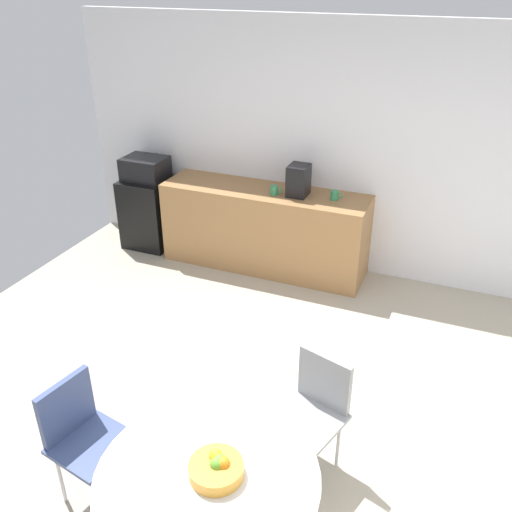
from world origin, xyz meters
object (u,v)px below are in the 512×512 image
at_px(chair_gray, 316,402).
at_px(coffee_maker, 298,180).
at_px(mug_white, 275,190).
at_px(mini_fridge, 150,212).
at_px(round_table, 208,493).
at_px(mug_green, 335,195).
at_px(microwave, 145,169).
at_px(chair_navy, 80,428).
at_px(fruit_bowl, 217,468).

relative_size(chair_gray, coffee_maker, 2.59).
xyz_separation_m(mug_white, coffee_maker, (0.23, 0.08, 0.11)).
xyz_separation_m(mini_fridge, round_table, (2.50, -3.39, 0.21)).
xyz_separation_m(mini_fridge, chair_gray, (2.79, -2.44, 0.11)).
distance_m(round_table, mug_green, 3.44).
height_order(mug_white, mug_green, same).
bearing_deg(coffee_maker, mini_fridge, 180.00).
xyz_separation_m(microwave, coffee_maker, (1.84, 0.00, 0.11)).
xyz_separation_m(mini_fridge, coffee_maker, (1.84, 0.00, 0.65)).
relative_size(chair_gray, mug_green, 6.43).
xyz_separation_m(round_table, chair_navy, (-0.97, 0.18, -0.10)).
xyz_separation_m(mini_fridge, microwave, (0.00, 0.00, 0.54)).
relative_size(chair_gray, mug_white, 6.43).
bearing_deg(round_table, chair_navy, 169.27).
distance_m(chair_navy, mug_green, 3.33).
bearing_deg(round_table, mug_white, 105.13).
bearing_deg(mug_white, round_table, -74.87).
bearing_deg(mug_white, chair_gray, -63.46).
relative_size(mini_fridge, mug_green, 6.33).
xyz_separation_m(round_table, chair_gray, (0.29, 0.94, -0.10)).
relative_size(microwave, fruit_bowl, 1.73).
relative_size(microwave, mug_white, 3.72).
bearing_deg(mini_fridge, coffee_maker, 0.00).
distance_m(round_table, coffee_maker, 3.48).
xyz_separation_m(chair_navy, mug_white, (0.07, 3.13, 0.43)).
relative_size(fruit_bowl, coffee_maker, 0.87).
distance_m(chair_navy, fruit_bowl, 1.06).
bearing_deg(mug_green, round_table, -85.23).
height_order(fruit_bowl, coffee_maker, coffee_maker).
relative_size(chair_navy, fruit_bowl, 2.99).
bearing_deg(fruit_bowl, mini_fridge, 127.08).
height_order(mug_white, coffee_maker, coffee_maker).
xyz_separation_m(microwave, round_table, (2.50, -3.39, -0.33)).
xyz_separation_m(chair_gray, mug_green, (-0.57, 2.47, 0.43)).
bearing_deg(mug_green, chair_gray, -76.96).
xyz_separation_m(mug_white, mug_green, (0.61, 0.10, 0.00)).
bearing_deg(round_table, chair_gray, 73.03).
bearing_deg(chair_gray, mini_fridge, 138.76).
xyz_separation_m(mini_fridge, mug_white, (1.60, -0.08, 0.54)).
bearing_deg(microwave, mug_green, 0.64).
distance_m(round_table, chair_navy, 0.99).
bearing_deg(coffee_maker, chair_navy, -95.41).
relative_size(round_table, mug_green, 8.79).
distance_m(microwave, chair_gray, 3.73).
bearing_deg(chair_navy, microwave, 115.56).
bearing_deg(chair_navy, round_table, -10.73).
bearing_deg(microwave, chair_gray, -41.24).
bearing_deg(coffee_maker, mug_white, -161.87).
relative_size(chair_navy, coffee_maker, 2.59).
bearing_deg(mug_green, microwave, -179.36).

